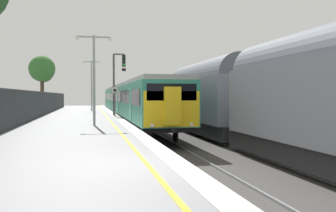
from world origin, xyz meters
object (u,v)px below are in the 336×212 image
Objects in this scene: signal_gantry at (117,77)px; platform_lamp_far at (92,81)px; background_tree_left at (42,70)px; speed_limit_sign at (115,97)px; commuter_train_at_platform at (128,100)px; freight_train_adjacent_track at (248,95)px; platform_lamp_mid at (94,72)px.

signal_gantry is 10.46m from platform_lamp_far.
platform_lamp_far is at bearing -38.17° from background_tree_left.
background_tree_left is at bearing 141.83° from platform_lamp_far.
background_tree_left is at bearing 112.88° from speed_limit_sign.
signal_gantry is 0.81× the size of background_tree_left.
commuter_train_at_platform is 6.13m from signal_gantry.
commuter_train_at_platform is at bearing 77.54° from speed_limit_sign.
platform_lamp_far is at bearing 101.25° from signal_gantry.
freight_train_adjacent_track is 4.95× the size of signal_gantry.
commuter_train_at_platform is 1.59× the size of freight_train_adjacent_track.
background_tree_left reaches higher than platform_lamp_mid.
signal_gantry is at bearing 79.19° from platform_lamp_mid.
commuter_train_at_platform reaches higher than speed_limit_sign.
platform_lamp_far is (-1.68, 13.00, 1.74)m from speed_limit_sign.
commuter_train_at_platform is 16.77m from platform_lamp_mid.
signal_gantry is at bearing -104.79° from commuter_train_at_platform.
commuter_train_at_platform is at bearing 75.21° from signal_gantry.
speed_limit_sign is 0.37× the size of background_tree_left.
freight_train_adjacent_track is 15.37m from signal_gantry.
speed_limit_sign is 13.22m from platform_lamp_far.
freight_train_adjacent_track is at bearing -68.97° from signal_gantry.
background_tree_left is (-5.70, 25.43, 1.71)m from platform_lamp_mid.
platform_lamp_far is at bearing 127.16° from commuter_train_at_platform.
commuter_train_at_platform is 13.42m from background_tree_left.
platform_lamp_far reaches higher than freight_train_adjacent_track.
background_tree_left reaches higher than platform_lamp_far.
signal_gantry is (-1.48, -5.61, 1.99)m from commuter_train_at_platform.
commuter_train_at_platform is 8.56m from speed_limit_sign.
commuter_train_at_platform is 17.35× the size of speed_limit_sign.
platform_lamp_mid is at bearing -90.00° from platform_lamp_far.
freight_train_adjacent_track is 12.93m from speed_limit_sign.
background_tree_left is (-7.74, 14.74, 1.45)m from signal_gantry.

